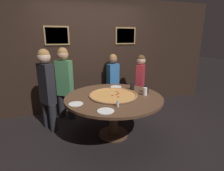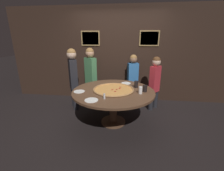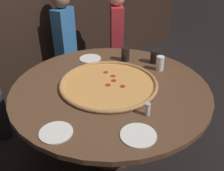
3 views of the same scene
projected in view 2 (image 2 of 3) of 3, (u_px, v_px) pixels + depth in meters
The scene contains 15 objects.
ground_plane at pixel (113, 122), 3.26m from camera, with size 24.00×24.00×0.00m, color black.
back_wall at pixel (119, 55), 4.23m from camera, with size 6.40×0.08×2.60m.
dining_table at pixel (113, 96), 3.08m from camera, with size 1.66×1.66×0.74m.
giant_pizza at pixel (114, 89), 3.06m from camera, with size 0.84×0.84×0.03m.
drink_cup_far_right at pixel (136, 84), 3.20m from camera, with size 0.08×0.08×0.14m, color black.
drink_cup_front_edge at pixel (145, 89), 2.95m from camera, with size 0.09×0.09×0.13m, color black.
drink_cup_near_left at pixel (140, 90), 2.84m from camera, with size 0.07×0.07×0.14m, color white.
white_plate_right_side at pixel (91, 100), 2.55m from camera, with size 0.23×0.23×0.01m, color white.
white_plate_near_front at pixel (79, 91), 2.96m from camera, with size 0.22×0.22×0.01m, color white.
white_plate_far_back at pixel (126, 83), 3.51m from camera, with size 0.22×0.22×0.01m, color white.
condiment_shaker at pixel (104, 96), 2.60m from camera, with size 0.04×0.04×0.10m.
diner_centre_back at pixel (155, 80), 3.70m from camera, with size 0.31×0.33×1.34m.
diner_far_left at pixel (133, 76), 4.10m from camera, with size 0.36×0.23×1.34m.
diner_side_left at pixel (73, 76), 3.72m from camera, with size 0.31×0.40×1.53m.
diner_side_right at pixel (91, 73), 4.04m from camera, with size 0.39×0.34×1.52m.
Camera 2 is at (0.32, -2.85, 1.75)m, focal length 24.00 mm.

